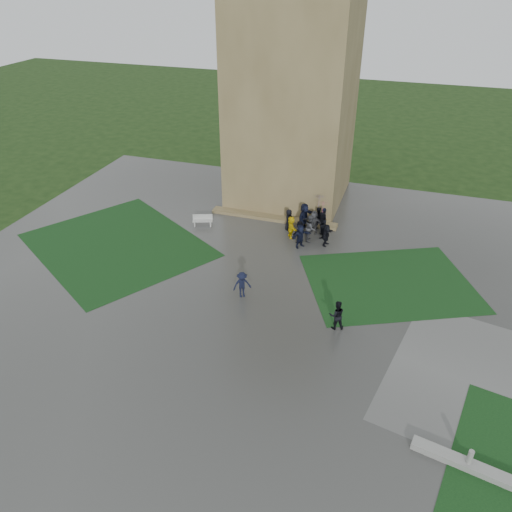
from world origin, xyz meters
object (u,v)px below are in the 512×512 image
(pedestrian_near, at_px, (337,315))
(bench, at_px, (203,220))
(pedestrian_mid, at_px, (242,285))
(tower, at_px, (294,74))

(pedestrian_near, bearing_deg, bench, -58.03)
(bench, relative_size, pedestrian_mid, 0.93)
(tower, xyz_separation_m, bench, (-4.35, -6.80, -8.58))
(bench, height_order, pedestrian_mid, pedestrian_mid)
(pedestrian_mid, xyz_separation_m, pedestrian_near, (5.31, -1.09, 0.03))
(tower, height_order, bench, tower)
(pedestrian_near, bearing_deg, tower, -87.80)
(tower, bearing_deg, pedestrian_near, -67.07)
(tower, xyz_separation_m, pedestrian_mid, (1.00, -13.82, -8.22))
(bench, xyz_separation_m, pedestrian_near, (10.66, -8.12, 0.39))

